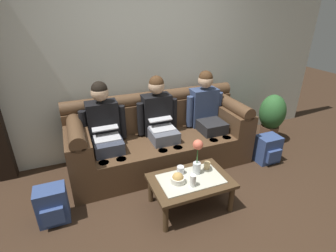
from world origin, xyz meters
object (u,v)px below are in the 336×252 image
at_px(flower_vase, 197,155).
at_px(cup_near_right, 180,170).
at_px(person_right, 207,112).
at_px(potted_plant, 272,116).
at_px(snack_bowl, 178,179).
at_px(cup_far_center, 193,180).
at_px(person_left, 105,128).
at_px(coffee_table, 190,183).
at_px(couch, 160,139).
at_px(person_middle, 159,119).
at_px(backpack_left, 52,206).
at_px(cup_near_left, 207,165).
at_px(backpack_right, 268,149).

relative_size(flower_vase, cup_near_right, 4.82).
bearing_deg(person_right, potted_plant, -2.87).
relative_size(snack_bowl, cup_far_center, 1.14).
relative_size(person_left, coffee_table, 1.43).
bearing_deg(person_right, couch, 179.71).
height_order(person_middle, snack_bowl, person_middle).
distance_m(snack_bowl, potted_plant, 2.21).
xyz_separation_m(coffee_table, cup_near_right, (-0.06, 0.13, 0.10)).
bearing_deg(flower_vase, couch, 96.64).
height_order(person_middle, backpack_left, person_middle).
xyz_separation_m(couch, person_left, (-0.71, -0.00, 0.29)).
height_order(person_left, coffee_table, person_left).
height_order(person_left, backpack_left, person_left).
relative_size(coffee_table, cup_near_right, 10.08).
xyz_separation_m(coffee_table, cup_far_center, (-0.03, -0.11, 0.12)).
bearing_deg(coffee_table, person_left, 126.92).
height_order(cup_near_left, potted_plant, potted_plant).
xyz_separation_m(person_left, cup_far_center, (0.68, -1.06, -0.23)).
bearing_deg(cup_near_left, potted_plant, 26.09).
bearing_deg(snack_bowl, potted_plant, 24.03).
xyz_separation_m(flower_vase, cup_far_center, (-0.14, -0.18, -0.17)).
bearing_deg(couch, snack_bowl, -99.00).
xyz_separation_m(person_left, flower_vase, (0.82, -0.88, -0.06)).
xyz_separation_m(person_left, potted_plant, (2.58, -0.06, -0.23)).
xyz_separation_m(flower_vase, potted_plant, (1.76, 0.82, -0.17)).
bearing_deg(flower_vase, cup_near_left, 12.80).
xyz_separation_m(person_right, cup_near_right, (-0.77, -0.82, -0.25)).
xyz_separation_m(person_middle, backpack_right, (1.41, -0.54, -0.47)).
relative_size(person_left, potted_plant, 1.57).
height_order(couch, cup_near_left, couch).
distance_m(couch, person_right, 0.77).
distance_m(cup_far_center, backpack_right, 1.55).
height_order(flower_vase, cup_far_center, flower_vase).
height_order(cup_far_center, backpack_left, cup_far_center).
xyz_separation_m(cup_near_right, backpack_right, (1.47, 0.28, -0.22)).
bearing_deg(backpack_right, potted_plant, 46.87).
distance_m(snack_bowl, cup_far_center, 0.16).
relative_size(cup_near_left, cup_far_center, 0.60).
relative_size(cup_near_left, backpack_left, 0.19).
bearing_deg(person_right, cup_near_right, -133.31).
distance_m(cup_near_right, cup_far_center, 0.24).
xyz_separation_m(backpack_right, potted_plant, (0.45, 0.49, 0.24)).
xyz_separation_m(coffee_table, cup_near_left, (0.25, 0.10, 0.09)).
xyz_separation_m(couch, coffee_table, (0.00, -0.95, -0.06)).
distance_m(cup_near_left, backpack_left, 1.67).
height_order(person_right, backpack_left, person_right).
relative_size(person_right, backpack_left, 3.06).
bearing_deg(cup_near_right, person_left, 128.45).
bearing_deg(flower_vase, person_right, 55.31).
bearing_deg(snack_bowl, couch, 81.00).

